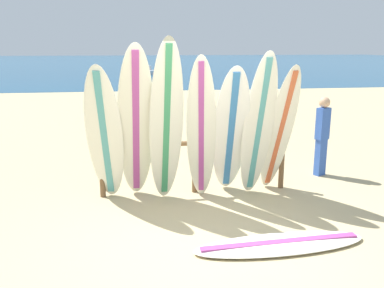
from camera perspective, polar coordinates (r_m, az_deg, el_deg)
name	(u,v)px	position (r m, az deg, el deg)	size (l,w,h in m)	color
ground_plane	(210,243)	(5.38, 2.45, -13.55)	(120.00, 120.00, 0.00)	tan
ocean_water	(136,62)	(62.76, -7.72, 11.15)	(120.00, 80.00, 0.01)	navy
surfboard_rack	(195,154)	(6.91, 0.36, -1.44)	(3.17, 0.09, 1.01)	brown
surfboard_leaning_far_left	(104,135)	(6.46, -11.98, 1.18)	(0.67, 0.84, 2.20)	white
surfboard_leaning_left	(136,125)	(6.40, -7.76, 2.58)	(0.61, 0.99, 2.50)	silver
surfboard_leaning_center_left	(166,123)	(6.30, -3.57, 2.92)	(0.59, 0.72, 2.59)	silver
surfboard_leaning_center	(201,130)	(6.43, 1.28, 1.99)	(0.57, 0.69, 2.33)	silver
surfboard_leaning_center_right	(231,133)	(6.60, 5.35, 1.59)	(0.67, 1.11, 2.18)	white
surfboard_leaning_right	(258,127)	(6.61, 9.14, 2.39)	(0.59, 0.76, 2.38)	white
surfboard_leaning_far_right	(280,131)	(6.88, 12.00, 1.82)	(0.59, 0.94, 2.18)	white
surfboard_lying_on_sand	(280,244)	(5.40, 12.10, -13.33)	(2.25, 0.71, 0.08)	white
beachgoer_standing	(322,133)	(8.18, 17.52, 1.49)	(0.29, 0.24, 1.51)	#3359B2
small_boat_offshore	(146,71)	(36.37, -6.34, 9.97)	(1.63, 2.42, 0.71)	silver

